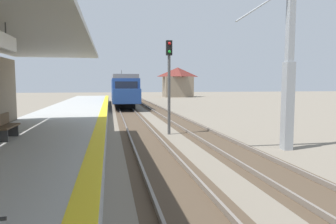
# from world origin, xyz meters

# --- Properties ---
(station_platform) EXTENTS (5.00, 80.00, 0.91)m
(station_platform) POSITION_xyz_m (-2.50, 16.00, 0.45)
(station_platform) COLOR #A8A8A3
(station_platform) RESTS_ON ground
(track_pair_nearest_platform) EXTENTS (2.34, 120.00, 0.16)m
(track_pair_nearest_platform) POSITION_xyz_m (1.90, 20.00, 0.05)
(track_pair_nearest_platform) COLOR #4C3D2D
(track_pair_nearest_platform) RESTS_ON ground
(track_pair_middle) EXTENTS (2.34, 120.00, 0.16)m
(track_pair_middle) POSITION_xyz_m (5.30, 20.00, 0.05)
(track_pair_middle) COLOR #4C3D2D
(track_pair_middle) RESTS_ON ground
(approaching_train) EXTENTS (2.93, 19.60, 4.76)m
(approaching_train) POSITION_xyz_m (1.90, 44.75, 2.18)
(approaching_train) COLOR navy
(approaching_train) RESTS_ON ground
(rail_signal_post) EXTENTS (0.32, 0.34, 5.20)m
(rail_signal_post) POSITION_xyz_m (3.44, 20.70, 3.19)
(rail_signal_post) COLOR #4C4C4C
(rail_signal_post) RESTS_ON ground
(catenary_pylon_far_side) EXTENTS (5.00, 0.40, 7.50)m
(catenary_pylon_far_side) POSITION_xyz_m (7.34, 15.76, 3.60)
(catenary_pylon_far_side) COLOR #9EA3A8
(catenary_pylon_far_side) RESTS_ON ground
(platform_bench) EXTENTS (0.45, 1.60, 0.88)m
(platform_bench) POSITION_xyz_m (-3.43, 15.40, 1.37)
(platform_bench) COLOR brown
(platform_bench) RESTS_ON station_platform
(distant_trackside_house) EXTENTS (6.60, 5.28, 6.40)m
(distant_trackside_house) POSITION_xyz_m (14.80, 69.80, 3.34)
(distant_trackside_house) COLOR #7F705B
(distant_trackside_house) RESTS_ON ground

